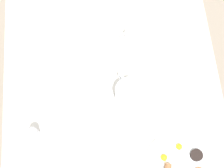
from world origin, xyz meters
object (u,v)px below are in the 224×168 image
object	(u,v)px
fork_by_plate	(189,71)
pepper_grinder	(33,133)
breakfast_plate	(180,166)
creamer_jug	(131,35)
teapot_near	(130,94)
knife_by_plate	(171,14)
salt_grinder	(86,33)
fork_spare	(65,17)

from	to	relation	value
fork_by_plate	pepper_grinder	bearing A→B (deg)	18.54
breakfast_plate	creamer_jug	world-z (taller)	creamer_jug
teapot_near	knife_by_plate	bearing A→B (deg)	127.85
pepper_grinder	fork_by_plate	xyz separation A→B (m)	(-0.70, -0.23, -0.05)
teapot_near	knife_by_plate	distance (m)	0.47
pepper_grinder	salt_grinder	bearing A→B (deg)	-118.67
pepper_grinder	fork_spare	distance (m)	0.59
breakfast_plate	fork_spare	world-z (taller)	breakfast_plate
breakfast_plate	pepper_grinder	size ratio (longest dim) A/B	3.03
creamer_jug	fork_spare	bearing A→B (deg)	-24.87
fork_spare	fork_by_plate	bearing A→B (deg)	149.00
creamer_jug	pepper_grinder	world-z (taller)	pepper_grinder
breakfast_plate	creamer_jug	size ratio (longest dim) A/B	3.44
salt_grinder	knife_by_plate	xyz separation A→B (m)	(-0.42, -0.09, -0.05)
breakfast_plate	knife_by_plate	bearing A→B (deg)	-95.41
fork_by_plate	creamer_jug	bearing A→B (deg)	-37.66
creamer_jug	fork_spare	world-z (taller)	creamer_jug
salt_grinder	fork_by_plate	distance (m)	0.50
creamer_jug	breakfast_plate	bearing A→B (deg)	103.00
teapot_near	fork_by_plate	size ratio (longest dim) A/B	1.14
teapot_near	salt_grinder	xyz separation A→B (m)	(0.17, -0.31, 0.00)
breakfast_plate	fork_spare	size ratio (longest dim) A/B	2.27
knife_by_plate	fork_spare	size ratio (longest dim) A/B	1.59
teapot_near	fork_by_plate	xyz separation A→B (m)	(-0.28, -0.10, -0.05)
teapot_near	salt_grinder	distance (m)	0.35
creamer_jug	knife_by_plate	size ratio (longest dim) A/B	0.42
teapot_near	creamer_jug	bearing A→B (deg)	151.77
breakfast_plate	pepper_grinder	xyz separation A→B (m)	(0.59, -0.18, 0.04)
teapot_near	pepper_grinder	distance (m)	0.43
fork_spare	creamer_jug	bearing A→B (deg)	155.13
pepper_grinder	knife_by_plate	size ratio (longest dim) A/B	0.47
creamer_jug	knife_by_plate	bearing A→B (deg)	-151.78
creamer_jug	fork_spare	distance (m)	0.34
knife_by_plate	fork_spare	world-z (taller)	same
salt_grinder	knife_by_plate	bearing A→B (deg)	-167.37
salt_grinder	knife_by_plate	distance (m)	0.43
fork_by_plate	knife_by_plate	distance (m)	0.30
salt_grinder	creamer_jug	bearing A→B (deg)	175.07
breakfast_plate	fork_by_plate	world-z (taller)	breakfast_plate
creamer_jug	fork_by_plate	xyz separation A→B (m)	(-0.25, 0.19, -0.03)
teapot_near	salt_grinder	bearing A→B (deg)	-171.65
pepper_grinder	knife_by_plate	bearing A→B (deg)	-140.90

